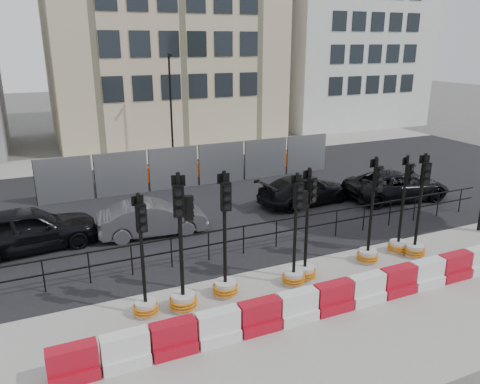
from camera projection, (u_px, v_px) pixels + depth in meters
name	position (u px, v px, depth m)	size (l,w,h in m)	color
ground	(294.00, 262.00, 14.65)	(120.00, 120.00, 0.00)	#51514C
sidewalk_near	(354.00, 310.00, 12.04)	(40.00, 6.00, 0.02)	gray
road	(214.00, 198.00, 20.73)	(40.00, 14.00, 0.03)	black
sidewalk_far	(161.00, 155.00, 28.55)	(40.00, 4.00, 0.02)	gray
building_cream	(160.00, 5.00, 31.77)	(15.00, 10.06, 18.00)	#BBB589
building_white	(341.00, 24.00, 37.93)	(12.00, 9.06, 16.00)	silver
kerb_railing	(276.00, 229.00, 15.48)	(18.00, 0.04, 1.00)	black
heras_fencing	(203.00, 167.00, 23.24)	(14.33, 1.72, 2.00)	gray
lamp_post_far	(171.00, 103.00, 26.87)	(0.12, 0.56, 6.00)	black
barrier_row	(350.00, 294.00, 12.11)	(14.65, 0.50, 0.80)	red
traffic_signal_a	(145.00, 292.00, 11.62)	(0.64, 0.64, 3.25)	beige
traffic_signal_b	(183.00, 279.00, 11.80)	(0.72, 0.72, 3.68)	beige
traffic_signal_c	(225.00, 272.00, 12.51)	(0.69, 0.69, 3.52)	beige
traffic_signal_d	(295.00, 259.00, 13.08)	(0.65, 0.65, 3.31)	beige
traffic_signal_e	(306.00, 257.00, 13.42)	(0.66, 0.66, 3.36)	beige
traffic_signal_f	(370.00, 238.00, 14.41)	(0.67, 0.67, 3.41)	beige
traffic_signal_g	(400.00, 234.00, 15.13)	(0.65, 0.65, 3.29)	beige
traffic_signal_h	(416.00, 236.00, 14.85)	(0.67, 0.67, 3.41)	beige
car_a	(27.00, 229.00, 15.30)	(4.56, 2.19, 1.50)	black
car_b	(153.00, 218.00, 16.60)	(3.91, 1.64, 1.26)	#434348
car_c	(305.00, 190.00, 19.79)	(4.36, 2.11, 1.22)	black
car_d	(397.00, 185.00, 20.38)	(4.79, 2.66, 1.27)	black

